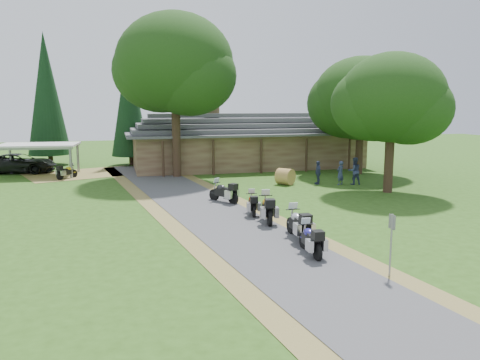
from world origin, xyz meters
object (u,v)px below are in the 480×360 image
object	(u,v)px
motorcycle_row_d	(253,203)
motorcycle_row_a	(310,238)
motorcycle_row_b	(298,223)
hay_bale	(285,177)
carport	(40,160)
car_dark_suv	(19,158)
motorcycle_row_c	(267,207)
lodge	(246,140)
motorcycle_carport_a	(67,171)
motorcycle_row_e	(223,191)

from	to	relation	value
motorcycle_row_d	motorcycle_row_a	bearing A→B (deg)	-167.52
motorcycle_row_b	hay_bale	xyz separation A→B (m)	(4.25, 12.89, -0.13)
carport	car_dark_suv	size ratio (longest dim) A/B	0.94
motorcycle_row_c	hay_bale	distance (m)	10.85
lodge	motorcycle_row_a	size ratio (longest dim) A/B	11.46
motorcycle_row_d	motorcycle_carport_a	distance (m)	18.20
hay_bale	carport	bearing A→B (deg)	152.66
motorcycle_row_e	motorcycle_carport_a	bearing A→B (deg)	6.84
motorcycle_row_d	motorcycle_carport_a	xyz separation A→B (m)	(-10.34, 14.97, -0.02)
lodge	motorcycle_row_e	size ratio (longest dim) A/B	10.90
motorcycle_row_a	hay_bale	distance (m)	15.66
motorcycle_row_b	motorcycle_row_d	world-z (taller)	motorcycle_row_b
car_dark_suv	motorcycle_row_d	world-z (taller)	car_dark_suv
car_dark_suv	hay_bale	world-z (taller)	car_dark_suv
motorcycle_row_d	hay_bale	world-z (taller)	motorcycle_row_d
motorcycle_row_b	motorcycle_row_e	size ratio (longest dim) A/B	1.05
motorcycle_row_c	motorcycle_row_d	distance (m)	1.73
motorcycle_row_a	motorcycle_row_e	size ratio (longest dim) A/B	0.95
lodge	motorcycle_row_e	distance (m)	16.17
lodge	motorcycle_row_b	distance (m)	23.59
car_dark_suv	motorcycle_carport_a	xyz separation A→B (m)	(4.09, -4.33, -0.60)
motorcycle_row_b	motorcycle_row_a	bearing A→B (deg)	171.36
carport	motorcycle_row_c	size ratio (longest dim) A/B	2.75
car_dark_suv	carport	bearing A→B (deg)	-128.68
lodge	car_dark_suv	bearing A→B (deg)	177.20
carport	motorcycle_row_c	bearing A→B (deg)	-50.82
motorcycle_row_b	lodge	bearing A→B (deg)	-9.96
motorcycle_row_b	motorcycle_carport_a	xyz separation A→B (m)	(-10.91, 19.74, -0.11)
motorcycle_row_c	motorcycle_carport_a	size ratio (longest dim) A/B	1.23
lodge	hay_bale	bearing A→B (deg)	-90.20
lodge	hay_bale	world-z (taller)	lodge
motorcycle_row_d	motorcycle_row_e	bearing A→B (deg)	23.65
lodge	carport	bearing A→B (deg)	-175.81
carport	motorcycle_row_e	distance (m)	18.13
motorcycle_row_a	motorcycle_carport_a	bearing A→B (deg)	28.73
lodge	motorcycle_carport_a	bearing A→B (deg)	-167.43
lodge	carport	distance (m)	17.48
motorcycle_row_a	motorcycle_row_e	distance (m)	10.21
hay_bale	motorcycle_row_b	bearing A→B (deg)	-108.25
motorcycle_row_c	hay_bale	world-z (taller)	motorcycle_row_c
car_dark_suv	hay_bale	size ratio (longest dim) A/B	5.45
lodge	car_dark_suv	xyz separation A→B (m)	(-19.28, 0.94, -1.25)
motorcycle_row_b	motorcycle_carport_a	bearing A→B (deg)	29.46
motorcycle_carport_a	hay_bale	xyz separation A→B (m)	(15.16, -6.86, -0.02)
carport	motorcycle_row_c	distance (m)	22.73
lodge	motorcycle_row_d	bearing A→B (deg)	-104.81
motorcycle_row_a	car_dark_suv	bearing A→B (deg)	32.15
motorcycle_row_d	motorcycle_row_e	size ratio (longest dim) A/B	0.91
carport	motorcycle_row_a	distance (m)	27.14
lodge	motorcycle_row_c	xyz separation A→B (m)	(-4.62, -20.07, -1.72)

